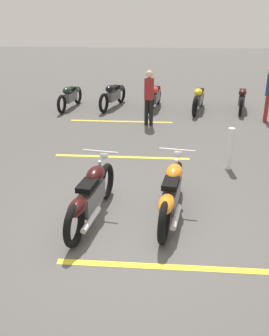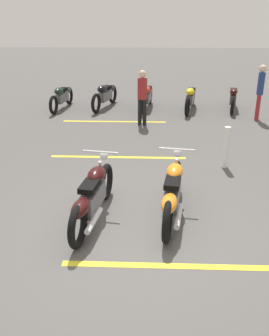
{
  "view_description": "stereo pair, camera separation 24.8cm",
  "coord_description": "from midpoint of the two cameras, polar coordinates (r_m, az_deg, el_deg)",
  "views": [
    {
      "loc": [
        -5.12,
        -0.43,
        3.26
      ],
      "look_at": [
        0.96,
        0.0,
        0.65
      ],
      "focal_mm": 40.0,
      "sensor_mm": 36.0,
      "label": 1
    },
    {
      "loc": [
        -5.14,
        -0.18,
        3.26
      ],
      "look_at": [
        0.96,
        0.0,
        0.65
      ],
      "focal_mm": 40.0,
      "sensor_mm": 36.0,
      "label": 2
    }
  ],
  "objects": [
    {
      "name": "parking_stripe_far",
      "position": [
        11.79,
        -1.43,
        7.12
      ],
      "size": [
        0.15,
        3.2,
        0.01
      ],
      "primitive_type": "cube",
      "rotation": [
        0.0,
        0.0,
        1.56
      ],
      "color": "yellow",
      "rests_on": "ground"
    },
    {
      "name": "motorcycle_row_far_right",
      "position": [
        13.53,
        -9.19,
        10.8
      ],
      "size": [
        2.08,
        0.47,
        0.79
      ],
      "rotation": [
        0.0,
        0.0,
        2.98
      ],
      "color": "black",
      "rests_on": "ground"
    },
    {
      "name": "ground_plane",
      "position": [
        6.09,
        0.54,
        -9.23
      ],
      "size": [
        60.0,
        60.0,
        0.0
      ],
      "primitive_type": "plane",
      "color": "#514F4C"
    },
    {
      "name": "bollard_post",
      "position": [
        8.4,
        15.14,
        2.86
      ],
      "size": [
        0.14,
        0.14,
        0.92
      ],
      "primitive_type": "cylinder",
      "color": "white",
      "rests_on": "ground"
    },
    {
      "name": "motorcycle_bright_foreground",
      "position": [
        6.2,
        6.79,
        -3.85
      ],
      "size": [
        2.22,
        0.65,
        1.04
      ],
      "rotation": [
        0.0,
        0.0,
        -0.16
      ],
      "color": "black",
      "rests_on": "ground"
    },
    {
      "name": "motorcycle_dark_foreground",
      "position": [
        6.12,
        -5.53,
        -4.19
      ],
      "size": [
        2.22,
        0.66,
        1.04
      ],
      "rotation": [
        0.0,
        0.0,
        -0.17
      ],
      "color": "black",
      "rests_on": "ground"
    },
    {
      "name": "parking_stripe_near",
      "position": [
        5.33,
        7.13,
        -14.77
      ],
      "size": [
        0.15,
        3.2,
        0.01
      ],
      "primitive_type": "cube",
      "rotation": [
        0.0,
        0.0,
        1.56
      ],
      "color": "yellow",
      "rests_on": "ground"
    },
    {
      "name": "motorcycle_row_right",
      "position": [
        13.48,
        -2.68,
        11.13
      ],
      "size": [
        2.16,
        0.73,
        0.83
      ],
      "rotation": [
        0.0,
        0.0,
        2.86
      ],
      "color": "black",
      "rests_on": "ground"
    },
    {
      "name": "motorcycle_row_center",
      "position": [
        13.27,
        3.72,
        10.92
      ],
      "size": [
        2.22,
        0.46,
        0.84
      ],
      "rotation": [
        0.0,
        0.0,
        3.0
      ],
      "color": "black",
      "rests_on": "ground"
    },
    {
      "name": "motorcycle_row_far_left",
      "position": [
        13.57,
        16.58,
        10.18
      ],
      "size": [
        2.05,
        0.57,
        0.78
      ],
      "rotation": [
        0.0,
        0.0,
        2.92
      ],
      "color": "black",
      "rests_on": "ground"
    },
    {
      "name": "motorcycle_row_left",
      "position": [
        13.16,
        10.32,
        10.46
      ],
      "size": [
        2.14,
        0.61,
        0.82
      ],
      "rotation": [
        0.0,
        0.0,
        2.91
      ],
      "color": "black",
      "rests_on": "ground"
    },
    {
      "name": "bystander_secondary",
      "position": [
        11.2,
        2.87,
        11.01
      ],
      "size": [
        0.25,
        0.28,
        1.62
      ],
      "rotation": [
        0.0,
        0.0,
        5.88
      ],
      "color": "black",
      "rests_on": "ground"
    },
    {
      "name": "parking_stripe_mid",
      "position": [
        8.9,
        -1.15,
        1.69
      ],
      "size": [
        0.15,
        3.2,
        0.01
      ],
      "primitive_type": "cube",
      "rotation": [
        0.0,
        0.0,
        1.56
      ],
      "color": "yellow",
      "rests_on": "ground"
    },
    {
      "name": "bystander_near_row",
      "position": [
        12.31,
        20.35,
        10.95
      ],
      "size": [
        0.28,
        0.24,
        1.71
      ],
      "rotation": [
        0.0,
        0.0,
        1.33
      ],
      "color": "maroon",
      "rests_on": "ground"
    }
  ]
}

